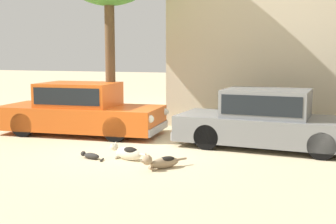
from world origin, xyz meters
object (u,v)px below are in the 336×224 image
(stray_dog_tan, at_px, (161,162))
(stray_cat, at_px, (90,156))
(stray_dog_spotted, at_px, (127,152))
(parked_sedan_nearest, at_px, (80,109))
(parked_sedan_second, at_px, (267,119))

(stray_dog_tan, xyz_separation_m, stray_cat, (-1.75, 0.27, -0.07))
(stray_dog_spotted, relative_size, stray_cat, 1.69)
(stray_dog_spotted, distance_m, stray_cat, 0.82)
(parked_sedan_nearest, distance_m, stray_cat, 3.18)
(parked_sedan_nearest, xyz_separation_m, parked_sedan_second, (5.26, -0.15, -0.02))
(stray_dog_tan, relative_size, stray_cat, 1.42)
(parked_sedan_nearest, distance_m, stray_dog_tan, 4.54)
(parked_sedan_nearest, bearing_deg, stray_dog_tan, -43.38)
(parked_sedan_nearest, relative_size, parked_sedan_second, 1.05)
(parked_sedan_second, height_order, stray_dog_tan, parked_sedan_second)
(parked_sedan_second, distance_m, stray_dog_spotted, 3.58)
(parked_sedan_second, relative_size, stray_dog_spotted, 4.36)
(parked_sedan_second, xyz_separation_m, stray_dog_spotted, (-2.73, -2.26, -0.54))
(stray_dog_tan, bearing_deg, parked_sedan_nearest, -89.78)
(stray_cat, bearing_deg, stray_dog_tan, -177.65)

